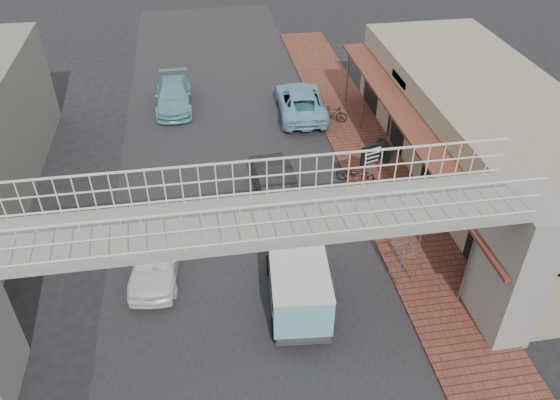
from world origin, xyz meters
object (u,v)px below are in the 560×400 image
object	(u,v)px
street_clock	(411,219)
arrow_sign	(388,150)
angkot_far	(174,95)
angkot_curb	(301,101)
dark_sedan	(276,187)
white_hatchback	(156,256)
motorcycle_near	(355,173)
motorcycle_far	(332,114)
angkot_van	(298,276)

from	to	relation	value
street_clock	arrow_sign	size ratio (longest dim) A/B	1.11
angkot_far	arrow_sign	distance (m)	13.31
angkot_curb	dark_sedan	bearing A→B (deg)	75.09
white_hatchback	arrow_sign	size ratio (longest dim) A/B	1.43
arrow_sign	dark_sedan	bearing A→B (deg)	155.54
angkot_far	motorcycle_near	bearing A→B (deg)	-47.79
white_hatchback	motorcycle_far	world-z (taller)	white_hatchback
angkot_curb	street_clock	bearing A→B (deg)	98.37
white_hatchback	angkot_van	size ratio (longest dim) A/B	0.96
angkot_far	street_clock	world-z (taller)	street_clock
motorcycle_near	street_clock	xyz separation A→B (m)	(0.00, -6.01, 2.20)
angkot_van	street_clock	size ratio (longest dim) A/B	1.34
angkot_van	motorcycle_near	distance (m)	7.60
dark_sedan	motorcycle_near	distance (m)	3.69
dark_sedan	angkot_van	world-z (taller)	angkot_van
angkot_far	motorcycle_far	bearing A→B (deg)	-21.52
angkot_curb	angkot_van	xyz separation A→B (m)	(-2.68, -13.37, 0.56)
motorcycle_far	dark_sedan	bearing A→B (deg)	164.10
white_hatchback	dark_sedan	xyz separation A→B (m)	(4.84, 3.49, 0.02)
angkot_far	angkot_van	distance (m)	15.79
white_hatchback	motorcycle_near	xyz separation A→B (m)	(8.45, 4.21, -0.16)
angkot_van	motorcycle_far	xyz separation A→B (m)	(4.09, 12.00, -0.72)
angkot_van	motorcycle_near	xyz separation A→B (m)	(3.80, 6.54, -0.74)
dark_sedan	angkot_curb	world-z (taller)	angkot_curb
dark_sedan	angkot_van	distance (m)	5.85
angkot_curb	motorcycle_far	distance (m)	1.98
white_hatchback	motorcycle_near	distance (m)	9.45
angkot_curb	angkot_van	distance (m)	13.65
angkot_far	street_clock	distance (m)	16.79
dark_sedan	arrow_sign	distance (m)	4.76
angkot_van	arrow_sign	world-z (taller)	arrow_sign
angkot_curb	street_clock	size ratio (longest dim) A/B	1.62
angkot_van	motorcycle_far	world-z (taller)	angkot_van
angkot_van	motorcycle_near	world-z (taller)	angkot_van
angkot_curb	angkot_far	world-z (taller)	angkot_curb
angkot_van	street_clock	world-z (taller)	street_clock
angkot_curb	motorcycle_far	size ratio (longest dim) A/B	3.37
motorcycle_far	street_clock	xyz separation A→B (m)	(-0.29, -11.47, 2.18)
motorcycle_near	motorcycle_far	distance (m)	5.47
dark_sedan	motorcycle_near	world-z (taller)	dark_sedan
angkot_far	motorcycle_far	distance (m)	8.70
angkot_van	arrow_sign	bearing A→B (deg)	53.87
dark_sedan	street_clock	bearing A→B (deg)	-59.54
motorcycle_far	arrow_sign	size ratio (longest dim) A/B	0.54
white_hatchback	dark_sedan	size ratio (longest dim) A/B	0.94
white_hatchback	angkot_curb	xyz separation A→B (m)	(7.33, 11.05, 0.02)
white_hatchback	angkot_far	size ratio (longest dim) A/B	0.88
motorcycle_far	street_clock	bearing A→B (deg)	-165.05
angkot_van	dark_sedan	bearing A→B (deg)	93.37
angkot_van	motorcycle_far	size ratio (longest dim) A/B	2.78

